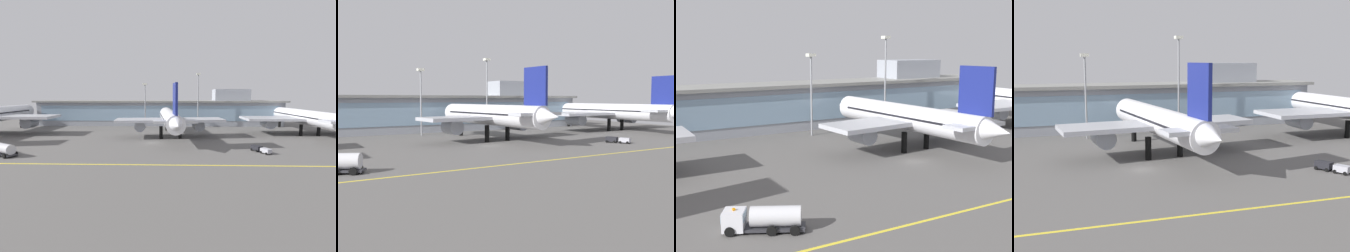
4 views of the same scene
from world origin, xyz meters
TOP-DOWN VIEW (x-y plane):
  - ground_plane at (0.00, 0.00)m, footprint 180.00×180.00m
  - taxiway_centreline_stripe at (0.00, -22.00)m, footprint 144.00×0.50m
  - terminal_building at (1.93, 42.80)m, footprint 114.28×14.00m
  - airliner_near_right at (5.41, 9.53)m, footprint 36.34×47.19m
  - airliner_far_right at (53.34, 16.52)m, footprint 43.20×57.82m
  - service_truck_far at (28.32, -10.64)m, footprint 3.89×5.69m
  - apron_light_mast_west at (-5.47, 30.80)m, footprint 1.80×1.80m
  - apron_light_mast_centre at (16.96, 33.40)m, footprint 1.80×1.80m

SIDE VIEW (x-z plane):
  - ground_plane at x=0.00m, z-range 0.00..0.00m
  - taxiway_centreline_stripe at x=0.00m, z-range 0.00..0.01m
  - service_truck_far at x=28.32m, z-range 0.09..1.49m
  - airliner_far_right at x=53.34m, z-range -2.28..14.54m
  - terminal_building at x=1.93m, z-range -2.07..14.55m
  - airliner_near_right at x=5.41m, z-range -2.30..14.82m
  - apron_light_mast_west at x=-5.47m, z-range 3.35..22.22m
  - apron_light_mast_centre at x=16.96m, z-range 3.62..26.74m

